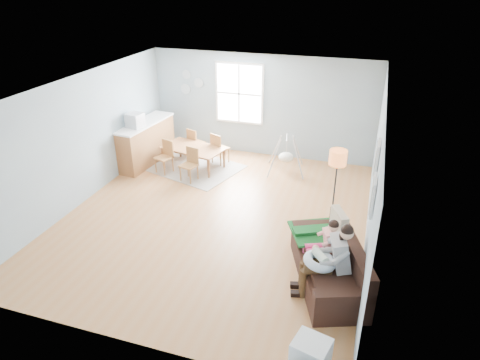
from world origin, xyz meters
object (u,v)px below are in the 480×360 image
(sofa, at_px, (331,267))
(chair_sw, at_px, (166,155))
(dining_table, at_px, (193,158))
(chair_se, at_px, (190,162))
(monitor, at_px, (135,120))
(chair_nw, at_px, (194,141))
(floor_lamp, at_px, (337,164))
(storage_cube, at_px, (310,356))
(father, at_px, (330,258))
(chair_ne, at_px, (218,147))
(counter, at_px, (146,142))
(toddler, at_px, (326,239))
(baby_swing, at_px, (286,157))

(sofa, distance_m, chair_sw, 5.39)
(dining_table, distance_m, chair_se, 0.71)
(chair_se, height_order, monitor, monitor)
(chair_nw, distance_m, monitor, 1.74)
(floor_lamp, bearing_deg, chair_sw, 163.03)
(floor_lamp, bearing_deg, dining_table, 155.15)
(floor_lamp, relative_size, storage_cube, 3.11)
(father, distance_m, monitor, 6.21)
(chair_nw, relative_size, chair_ne, 0.96)
(counter, bearing_deg, floor_lamp, -18.49)
(floor_lamp, bearing_deg, father, -85.18)
(toddler, distance_m, dining_table, 5.02)
(chair_sw, bearing_deg, monitor, 179.95)
(toddler, xyz_separation_m, dining_table, (-3.78, 3.28, -0.43))
(chair_ne, xyz_separation_m, counter, (-1.84, -0.47, 0.09))
(monitor, bearing_deg, sofa, -30.01)
(counter, bearing_deg, chair_sw, -26.70)
(floor_lamp, xyz_separation_m, chair_se, (-3.50, 1.07, -0.89))
(chair_sw, bearing_deg, counter, 153.30)
(monitor, bearing_deg, floor_lamp, -14.51)
(baby_swing, bearing_deg, monitor, -166.16)
(chair_sw, bearing_deg, toddler, -33.51)
(father, xyz_separation_m, storage_cube, (-0.02, -1.53, -0.44))
(toddler, relative_size, floor_lamp, 0.52)
(toddler, height_order, counter, counter)
(storage_cube, height_order, dining_table, dining_table)
(floor_lamp, height_order, chair_se, floor_lamp)
(toddler, height_order, baby_swing, toddler)
(chair_nw, distance_m, baby_swing, 2.56)
(sofa, height_order, chair_sw, chair_sw)
(chair_nw, bearing_deg, monitor, -135.10)
(sofa, xyz_separation_m, counter, (-5.21, 3.39, 0.27))
(floor_lamp, xyz_separation_m, dining_table, (-3.72, 1.72, -1.07))
(toddler, xyz_separation_m, counter, (-5.07, 3.24, -0.14))
(floor_lamp, distance_m, monitor, 5.20)
(dining_table, relative_size, chair_sw, 1.89)
(sofa, height_order, dining_table, sofa)
(toddler, height_order, chair_nw, toddler)
(dining_table, height_order, counter, counter)
(baby_swing, bearing_deg, chair_ne, -178.26)
(floor_lamp, bearing_deg, counter, 161.51)
(dining_table, distance_m, chair_sw, 0.72)
(counter, bearing_deg, dining_table, 2.05)
(toddler, xyz_separation_m, chair_se, (-3.55, 2.63, -0.25))
(toddler, distance_m, floor_lamp, 1.69)
(chair_sw, bearing_deg, floor_lamp, -16.97)
(storage_cube, height_order, chair_sw, chair_sw)
(father, distance_m, chair_ne, 5.35)
(sofa, relative_size, chair_ne, 2.62)
(floor_lamp, bearing_deg, sofa, -83.58)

